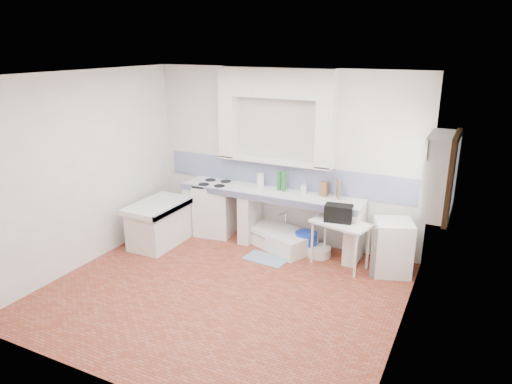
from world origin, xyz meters
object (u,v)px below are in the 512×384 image
at_px(side_table, 340,244).
at_px(sink, 280,239).
at_px(stove, 216,209).
at_px(fridge, 392,247).

bearing_deg(side_table, sink, -177.88).
bearing_deg(side_table, stove, -172.37).
bearing_deg(stove, fridge, -11.11).
distance_m(stove, sink, 1.26).
xyz_separation_m(side_table, fridge, (0.73, 0.11, 0.05)).
bearing_deg(stove, side_table, -14.91).
xyz_separation_m(stove, side_table, (2.27, -0.27, -0.09)).
bearing_deg(sink, side_table, 11.50).
bearing_deg(fridge, stove, 157.08).
xyz_separation_m(stove, fridge, (3.00, -0.16, -0.04)).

